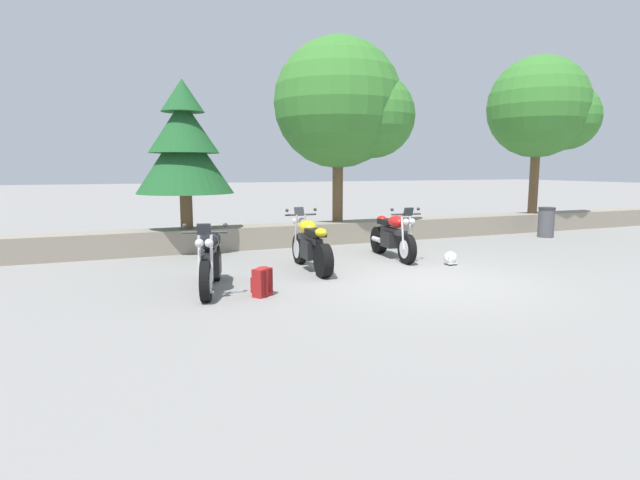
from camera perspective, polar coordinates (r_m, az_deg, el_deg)
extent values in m
plane|color=gray|center=(9.23, 11.74, -4.46)|extent=(120.00, 120.00, 0.00)
cube|color=gray|center=(13.36, 0.16, 0.78)|extent=(36.00, 0.80, 0.55)
cylinder|color=black|center=(7.78, -12.70, -4.50)|extent=(0.30, 0.63, 0.62)
cylinder|color=black|center=(9.18, -11.79, -2.55)|extent=(0.34, 0.65, 0.62)
cylinder|color=silver|center=(7.78, -12.70, -4.50)|extent=(0.26, 0.41, 0.38)
cube|color=black|center=(8.51, -12.19, -2.72)|extent=(0.44, 0.55, 0.34)
cube|color=#2D2D30|center=(8.38, -12.30, -1.50)|extent=(0.43, 1.10, 0.12)
ellipsoid|color=black|center=(8.20, -12.44, -0.16)|extent=(0.47, 0.59, 0.26)
cube|color=black|center=(8.68, -12.12, -0.10)|extent=(0.40, 0.61, 0.12)
ellipsoid|color=black|center=(8.97, -11.95, 0.43)|extent=(0.29, 0.33, 0.16)
cylinder|color=#2D2D30|center=(7.74, -12.81, 0.84)|extent=(0.64, 0.21, 0.04)
sphere|color=silver|center=(7.61, -12.36, -0.33)|extent=(0.13, 0.13, 0.13)
sphere|color=silver|center=(7.62, -13.40, -0.35)|extent=(0.13, 0.13, 0.13)
cube|color=#26282D|center=(7.63, -12.90, 1.19)|extent=(0.22, 0.15, 0.18)
cylinder|color=silver|center=(8.96, -12.95, -2.53)|extent=(0.21, 0.40, 0.11)
cylinder|color=silver|center=(7.74, -12.09, -1.83)|extent=(0.09, 0.17, 0.73)
cylinder|color=silver|center=(7.76, -13.41, -1.85)|extent=(0.09, 0.17, 0.73)
sphere|color=#2D2D30|center=(7.74, -10.59, 1.65)|extent=(0.07, 0.07, 0.07)
sphere|color=#2D2D30|center=(7.80, -14.99, 1.56)|extent=(0.07, 0.07, 0.07)
cylinder|color=black|center=(10.56, -2.30, -1.00)|extent=(0.17, 0.63, 0.62)
cylinder|color=black|center=(9.22, 0.39, -2.34)|extent=(0.21, 0.63, 0.62)
cylinder|color=silver|center=(10.56, -2.30, -1.00)|extent=(0.18, 0.39, 0.38)
cube|color=black|center=(9.82, -0.96, -1.09)|extent=(0.34, 0.49, 0.34)
cube|color=#2D2D30|center=(9.89, -1.15, 0.14)|extent=(0.19, 1.11, 0.12)
ellipsoid|color=yellow|center=(10.00, -1.42, 1.50)|extent=(0.36, 0.54, 0.26)
cube|color=black|center=(9.56, -0.52, 0.83)|extent=(0.29, 0.57, 0.12)
ellipsoid|color=yellow|center=(9.27, 0.09, 0.85)|extent=(0.23, 0.29, 0.16)
cylinder|color=#2D2D30|center=(10.40, -2.19, 2.86)|extent=(0.66, 0.07, 0.04)
sphere|color=silver|center=(10.52, -2.78, 2.15)|extent=(0.13, 0.13, 0.13)
sphere|color=silver|center=(10.56, -2.05, 2.18)|extent=(0.13, 0.13, 0.13)
cube|color=#26282D|center=(10.49, -2.36, 3.23)|extent=(0.20, 0.10, 0.18)
cylinder|color=silver|center=(9.48, 0.80, -1.73)|extent=(0.13, 0.38, 0.11)
cylinder|color=silver|center=(10.45, -2.72, 0.89)|extent=(0.05, 0.17, 0.73)
cylinder|color=silver|center=(10.50, -1.78, 0.93)|extent=(0.05, 0.17, 0.73)
sphere|color=#2D2D30|center=(10.26, -3.73, 3.34)|extent=(0.07, 0.07, 0.07)
sphere|color=#2D2D30|center=(10.44, -0.55, 3.44)|extent=(0.07, 0.07, 0.07)
cylinder|color=black|center=(10.67, 9.75, -1.02)|extent=(0.20, 0.63, 0.62)
cylinder|color=black|center=(11.96, 6.65, 0.03)|extent=(0.24, 0.63, 0.62)
cylinder|color=silver|center=(10.67, 9.75, -1.02)|extent=(0.20, 0.40, 0.38)
cube|color=black|center=(11.34, 8.01, 0.07)|extent=(0.36, 0.51, 0.34)
cube|color=#2D2D30|center=(11.22, 8.25, 1.01)|extent=(0.24, 1.11, 0.12)
ellipsoid|color=red|center=(11.06, 8.60, 2.05)|extent=(0.39, 0.55, 0.26)
cube|color=black|center=(11.50, 7.56, 2.00)|extent=(0.31, 0.58, 0.12)
ellipsoid|color=red|center=(11.77, 6.96, 2.35)|extent=(0.25, 0.30, 0.16)
cylinder|color=#2D2D30|center=(10.65, 9.65, 2.88)|extent=(0.66, 0.10, 0.04)
sphere|color=silver|center=(10.57, 10.31, 2.06)|extent=(0.13, 0.13, 0.13)
sphere|color=silver|center=(10.51, 9.63, 2.04)|extent=(0.13, 0.13, 0.13)
cube|color=#26282D|center=(10.56, 9.90, 3.15)|extent=(0.21, 0.11, 0.18)
cylinder|color=silver|center=(11.67, 6.40, 0.08)|extent=(0.15, 0.39, 0.11)
cylinder|color=silver|center=(10.70, 10.13, 0.94)|extent=(0.06, 0.17, 0.73)
cylinder|color=silver|center=(10.62, 9.26, 0.91)|extent=(0.06, 0.17, 0.73)
sphere|color=#2D2D30|center=(10.82, 10.99, 3.45)|extent=(0.07, 0.07, 0.07)
sphere|color=#2D2D30|center=(10.55, 8.10, 3.40)|extent=(0.07, 0.07, 0.07)
cube|color=#A31E1E|center=(7.95, -6.49, -4.75)|extent=(0.35, 0.32, 0.44)
cube|color=#A31E1E|center=(8.03, -7.14, -4.93)|extent=(0.22, 0.18, 0.24)
ellipsoid|color=#A31E1E|center=(7.90, -6.52, -3.27)|extent=(0.33, 0.31, 0.08)
cube|color=#591010|center=(7.82, -6.27, -4.82)|extent=(0.06, 0.05, 0.37)
cube|color=#591010|center=(7.94, -5.53, -4.60)|extent=(0.06, 0.05, 0.37)
sphere|color=silver|center=(10.78, 14.44, -1.98)|extent=(0.28, 0.28, 0.28)
ellipsoid|color=black|center=(10.72, 14.69, -1.99)|extent=(0.23, 0.06, 0.12)
cube|color=silver|center=(10.73, 14.67, -2.42)|extent=(0.20, 0.08, 0.08)
cylinder|color=brown|center=(12.40, -14.80, 3.81)|extent=(0.29, 0.29, 1.12)
cone|color=#1E5628|center=(12.37, -14.99, 9.02)|extent=(2.25, 2.25, 1.70)
cone|color=#1E5628|center=(12.40, -15.11, 12.23)|extent=(1.62, 1.62, 1.22)
cone|color=#1E5628|center=(12.47, -15.23, 15.42)|extent=(0.99, 0.99, 0.75)
cylinder|color=brown|center=(13.66, 2.00, 5.98)|extent=(0.28, 0.28, 1.84)
sphere|color=#387A2D|center=(13.76, 2.05, 15.11)|extent=(3.37, 3.37, 3.37)
sphere|color=#387A2D|center=(13.60, 5.94, 13.72)|extent=(2.19, 2.19, 2.19)
cylinder|color=brown|center=(17.45, 22.90, 6.28)|extent=(0.28, 0.28, 2.13)
sphere|color=#387A2D|center=(17.54, 23.31, 13.55)|extent=(3.09, 3.09, 3.09)
sphere|color=#387A2D|center=(17.70, 25.96, 12.33)|extent=(2.01, 2.01, 2.01)
cylinder|color=#4C4C51|center=(15.94, 24.06, 1.72)|extent=(0.44, 0.44, 0.80)
cylinder|color=#2D2D30|center=(15.90, 24.15, 3.26)|extent=(0.46, 0.46, 0.06)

